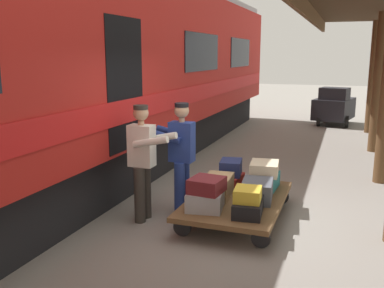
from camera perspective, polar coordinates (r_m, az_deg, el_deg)
ground_plane at (r=6.44m, az=6.98°, el=-10.20°), size 60.00×60.00×0.00m
train_car at (r=7.48m, az=-19.05°, el=8.54°), size 3.02×20.99×4.00m
luggage_cart at (r=6.47m, az=5.96°, el=-7.47°), size 1.33×2.18×0.32m
suitcase_red_plastic at (r=7.06m, az=4.79°, el=-4.74°), size 0.44×0.55×0.16m
suitcase_slate_roller at (r=6.35m, az=8.63°, el=-6.12°), size 0.49×0.63×0.29m
suitcase_gray_aluminum at (r=5.95m, az=1.76°, el=-7.44°), size 0.54×0.56×0.25m
suitcase_tan_vintage at (r=6.49m, az=3.42°, el=-5.58°), size 0.43×0.66×0.30m
suitcase_black_hardshell at (r=5.81m, az=7.44°, el=-8.31°), size 0.43×0.63×0.19m
suitcase_teal_softside at (r=6.92m, az=9.60°, el=-4.89°), size 0.40×0.63×0.23m
suitcase_yellow_case at (r=5.74m, az=7.39°, el=-6.65°), size 0.38×0.42×0.17m
suitcase_cream_canvas at (r=6.84m, az=9.56°, el=-3.21°), size 0.48×0.57×0.20m
suitcase_maroon_trunk at (r=5.85m, az=1.97°, el=-5.47°), size 0.46×0.48×0.20m
suitcase_navy_fabric at (r=7.02m, az=5.17°, el=-3.12°), size 0.39×0.49×0.25m
porter_in_overalls at (r=6.49m, az=-1.52°, el=-1.37°), size 0.67×0.43×1.70m
porter_by_door at (r=6.24m, az=-6.48°, el=-1.98°), size 0.67×0.42×1.70m
baggage_tug at (r=15.72m, az=18.28°, el=4.72°), size 1.44×1.90×1.30m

